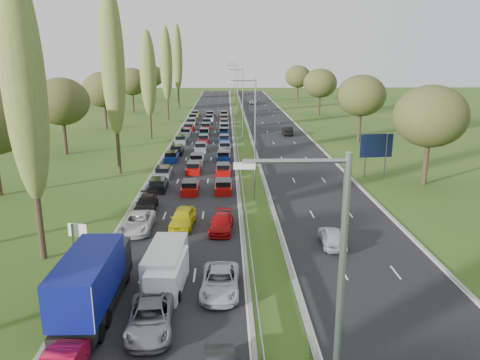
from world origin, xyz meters
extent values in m
plane|color=#2A4B17|center=(4.50, 80.00, 0.00)|extent=(260.00, 260.00, 0.00)
cube|color=black|center=(-2.25, 82.50, 0.00)|extent=(10.50, 215.00, 0.04)
cube|color=black|center=(11.25, 82.50, 0.00)|extent=(10.50, 215.00, 0.04)
cube|color=gray|center=(3.35, 82.50, 0.55)|extent=(0.06, 215.00, 0.32)
cube|color=gray|center=(5.65, 82.50, 0.55)|extent=(0.06, 215.00, 0.32)
cylinder|color=gray|center=(4.50, 43.00, 6.00)|extent=(0.18, 0.18, 12.00)
cylinder|color=gray|center=(4.50, 78.00, 6.00)|extent=(0.18, 0.18, 12.00)
cylinder|color=gray|center=(4.50, 113.00, 6.00)|extent=(0.18, 0.18, 12.00)
cylinder|color=gray|center=(4.50, 148.00, 6.00)|extent=(0.18, 0.18, 12.00)
cylinder|color=#2D2116|center=(-11.50, 29.00, 3.60)|extent=(0.44, 0.44, 7.20)
ellipsoid|color=#59692D|center=(-11.50, 29.00, 12.40)|extent=(2.80, 2.80, 16.00)
cylinder|color=#2D2116|center=(-11.50, 54.00, 3.96)|extent=(0.44, 0.44, 7.92)
ellipsoid|color=#59692D|center=(-11.50, 54.00, 13.64)|extent=(2.80, 2.80, 17.60)
cylinder|color=#2D2116|center=(-11.50, 79.00, 3.24)|extent=(0.44, 0.44, 6.48)
ellipsoid|color=#59692D|center=(-11.50, 79.00, 11.16)|extent=(2.80, 2.80, 14.40)
cylinder|color=#2D2116|center=(-11.50, 104.00, 3.60)|extent=(0.44, 0.44, 7.20)
ellipsoid|color=#59692D|center=(-11.50, 104.00, 12.40)|extent=(2.80, 2.80, 16.00)
cylinder|color=#2D2116|center=(-11.50, 129.00, 3.96)|extent=(0.44, 0.44, 7.92)
ellipsoid|color=#59692D|center=(-11.50, 129.00, 13.64)|extent=(2.80, 2.80, 17.60)
cylinder|color=#2D2116|center=(-22.00, 66.00, 2.42)|extent=(0.56, 0.56, 4.84)
ellipsoid|color=#38471E|center=(-22.00, 66.00, 7.70)|extent=(8.00, 8.00, 6.80)
cylinder|color=#2D2116|center=(-22.00, 90.00, 2.42)|extent=(0.56, 0.56, 4.84)
ellipsoid|color=#38471E|center=(-22.00, 90.00, 7.70)|extent=(8.00, 8.00, 6.80)
cylinder|color=#2D2116|center=(-22.00, 118.00, 2.42)|extent=(0.56, 0.56, 4.84)
ellipsoid|color=#38471E|center=(-22.00, 118.00, 7.70)|extent=(8.00, 8.00, 6.80)
cylinder|color=#2D2116|center=(-22.00, 150.00, 2.42)|extent=(0.56, 0.56, 4.84)
ellipsoid|color=#38471E|center=(-22.00, 150.00, 7.70)|extent=(8.00, 8.00, 6.80)
cylinder|color=#2D2116|center=(24.00, 48.00, 2.42)|extent=(0.56, 0.56, 4.84)
ellipsoid|color=#38471E|center=(24.00, 48.00, 7.70)|extent=(8.00, 8.00, 6.80)
cylinder|color=#2D2116|center=(24.00, 75.00, 2.42)|extent=(0.56, 0.56, 4.84)
ellipsoid|color=#38471E|center=(24.00, 75.00, 7.70)|extent=(8.00, 8.00, 6.80)
cylinder|color=#2D2116|center=(24.00, 110.00, 2.42)|extent=(0.56, 0.56, 4.84)
ellipsoid|color=#38471E|center=(24.00, 110.00, 7.70)|extent=(8.00, 8.00, 6.80)
cylinder|color=#2D2116|center=(24.00, 145.00, 2.42)|extent=(0.56, 0.56, 4.84)
ellipsoid|color=#38471E|center=(24.00, 145.00, 7.70)|extent=(8.00, 8.00, 6.80)
cube|color=black|center=(-5.71, 46.37, 0.44)|extent=(1.75, 4.00, 0.80)
cube|color=slate|center=(-5.87, 51.93, 0.44)|extent=(1.75, 4.00, 0.80)
cube|color=navy|center=(-5.89, 60.92, 0.44)|extent=(1.75, 4.00, 0.80)
cube|color=black|center=(-5.64, 65.66, 0.44)|extent=(1.75, 4.00, 0.80)
cube|color=slate|center=(-5.82, 74.13, 0.44)|extent=(1.75, 4.00, 0.80)
cube|color=#B2B7BC|center=(-5.68, 81.93, 0.44)|extent=(1.75, 4.00, 0.80)
cube|color=#A50C0A|center=(-5.64, 88.19, 0.44)|extent=(1.75, 4.00, 0.80)
cube|color=slate|center=(-5.60, 95.47, 0.44)|extent=(1.75, 4.00, 0.80)
cube|color=#B2B7BC|center=(-5.88, 103.49, 0.44)|extent=(1.75, 4.00, 0.80)
cube|color=#BF990C|center=(-5.81, 109.48, 0.44)|extent=(1.75, 4.00, 0.80)
cube|color=#A50C0A|center=(-2.21, 45.39, 0.44)|extent=(1.75, 4.00, 0.80)
cube|color=#A50C0A|center=(-2.44, 54.21, 0.44)|extent=(1.75, 4.00, 0.80)
cube|color=#B2B7BC|center=(-2.32, 59.17, 0.44)|extent=(1.75, 4.00, 0.80)
cube|color=slate|center=(-2.22, 67.61, 0.44)|extent=(1.75, 4.00, 0.80)
cube|color=#590F14|center=(-2.13, 74.94, 0.44)|extent=(1.75, 4.00, 0.80)
cube|color=#053F4C|center=(-2.34, 81.89, 0.44)|extent=(1.75, 4.00, 0.80)
cube|color=#590F14|center=(-2.31, 88.96, 0.44)|extent=(1.75, 4.00, 0.80)
cube|color=#053F4C|center=(-2.42, 95.40, 0.44)|extent=(1.75, 4.00, 0.80)
cube|color=silver|center=(-2.06, 101.93, 0.44)|extent=(1.75, 4.00, 0.80)
cube|color=#A50C0A|center=(-2.14, 108.46, 0.44)|extent=(1.75, 4.00, 0.80)
cube|color=#A50C0A|center=(1.32, 45.65, 0.44)|extent=(1.75, 4.00, 0.80)
cube|color=#A50C0A|center=(1.25, 53.31, 0.44)|extent=(1.75, 4.00, 0.80)
cube|color=navy|center=(1.23, 61.00, 0.44)|extent=(1.75, 4.00, 0.80)
cube|color=#B2B7BC|center=(1.42, 67.94, 0.44)|extent=(1.75, 4.00, 0.80)
cube|color=navy|center=(1.29, 74.75, 0.44)|extent=(1.75, 4.00, 0.80)
cube|color=navy|center=(1.17, 82.46, 0.44)|extent=(1.75, 4.00, 0.80)
cube|color=slate|center=(1.29, 88.01, 0.44)|extent=(1.75, 4.00, 0.80)
cube|color=#B2B7BC|center=(1.22, 94.78, 0.44)|extent=(1.75, 4.00, 0.80)
cube|color=#A50C0A|center=(1.15, 101.52, 0.44)|extent=(1.75, 4.00, 0.80)
cube|color=#B2B7BC|center=(1.13, 108.84, 0.44)|extent=(1.75, 4.00, 0.80)
imported|color=silver|center=(-5.71, 34.35, 0.74)|extent=(2.42, 5.19, 1.44)
imported|color=black|center=(-5.85, 39.56, 0.70)|extent=(2.12, 4.76, 1.36)
imported|color=slate|center=(-2.41, 19.64, 0.73)|extent=(2.75, 5.27, 1.42)
imported|color=#044749|center=(-2.34, 26.41, 0.75)|extent=(2.22, 5.07, 1.45)
imported|color=#C2B90C|center=(-2.06, 35.09, 0.82)|extent=(2.25, 4.82, 1.60)
imported|color=#B5BCBF|center=(1.24, 23.66, 0.72)|extent=(2.46, 5.08, 1.39)
imported|color=#A1090B|center=(1.22, 34.12, 0.68)|extent=(2.21, 4.66, 1.31)
imported|color=#AEB5B8|center=(9.73, 30.73, 0.75)|extent=(1.83, 4.35, 1.47)
imported|color=black|center=(12.81, 82.01, 0.79)|extent=(1.63, 4.66, 1.53)
imported|color=gray|center=(9.61, 137.03, 0.72)|extent=(2.44, 5.09, 1.40)
cube|color=black|center=(-5.86, 21.88, 0.72)|extent=(2.37, 8.87, 0.50)
cube|color=navy|center=(-5.86, 20.79, 2.49)|extent=(2.46, 6.70, 2.55)
cube|color=silver|center=(-5.86, 17.47, 2.49)|extent=(2.41, 0.06, 2.45)
cube|color=black|center=(-5.86, 25.23, 1.57)|extent=(2.41, 2.17, 2.20)
cylinder|color=black|center=(-5.86, 25.11, 0.52)|extent=(2.07, 1.00, 1.00)
cylinder|color=black|center=(-5.86, 18.64, 0.52)|extent=(2.07, 1.00, 1.00)
cube|color=silver|center=(-2.29, 25.49, 1.16)|extent=(2.16, 5.41, 2.16)
cube|color=black|center=(-2.29, 27.87, 1.05)|extent=(2.11, 0.87, 1.73)
cylinder|color=black|center=(-3.21, 27.22, 0.39)|extent=(0.27, 0.74, 0.74)
cylinder|color=black|center=(-1.37, 23.76, 0.39)|extent=(0.27, 0.74, 0.74)
cube|color=white|center=(-2.02, 24.15, 1.02)|extent=(1.90, 4.76, 1.90)
cube|color=black|center=(-2.02, 26.25, 0.92)|extent=(1.86, 0.76, 1.52)
cylinder|color=black|center=(-2.83, 25.67, 0.34)|extent=(0.24, 0.65, 0.65)
cylinder|color=black|center=(-1.21, 22.63, 0.34)|extent=(0.24, 0.65, 0.65)
cylinder|color=gray|center=(-9.80, 30.40, 1.05)|extent=(0.16, 0.16, 2.10)
cylinder|color=gray|center=(-9.00, 30.40, 1.05)|extent=(0.16, 0.16, 2.10)
cube|color=white|center=(-9.40, 30.40, 1.60)|extent=(1.48, 0.45, 1.00)
cylinder|color=gray|center=(18.20, 51.43, 2.60)|extent=(0.16, 0.16, 5.20)
cylinder|color=gray|center=(20.60, 51.43, 2.60)|extent=(0.16, 0.16, 5.20)
cube|color=navy|center=(19.40, 51.43, 3.80)|extent=(3.99, 0.51, 2.80)
camera|label=1|loc=(1.70, -2.41, 14.15)|focal=35.00mm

